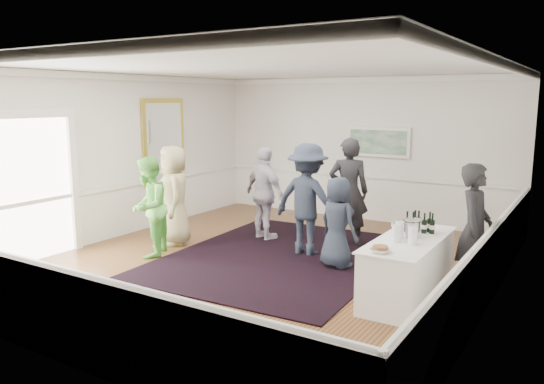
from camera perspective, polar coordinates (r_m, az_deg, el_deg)
The scene contains 23 objects.
floor at distance 8.95m, azimuth -0.58°, elevation -7.66°, with size 8.00×8.00×0.00m, color brown.
ceiling at distance 8.54m, azimuth -0.62°, elevation 13.26°, with size 7.00×8.00×0.02m, color white.
wall_left at distance 10.88m, azimuth -16.38°, elevation 3.71°, with size 0.02×8.00×3.20m, color white.
wall_right at distance 7.36m, azimuth 23.06°, elevation 0.50°, with size 0.02×8.00×3.20m, color white.
wall_back at distance 12.14m, azimuth 9.63°, elevation 4.58°, with size 7.00×0.02×3.20m, color white.
wall_front at distance 5.69m, azimuth -22.80°, elevation -2.04°, with size 7.00×0.02×3.20m, color white.
wainscoting at distance 8.81m, azimuth -0.59°, elevation -4.56°, with size 7.00×8.00×1.00m, color white, non-canonical shape.
mirror at distance 11.73m, azimuth -11.53°, elevation 5.32°, with size 0.05×1.25×1.85m.
doorway at distance 9.70m, azimuth -24.48°, elevation 1.42°, with size 0.10×1.78×2.56m.
landscape_painting at distance 11.93m, azimuth 11.33°, elevation 5.30°, with size 1.44×0.06×0.66m.
area_rug at distance 9.28m, azimuth 1.05°, elevation -6.94°, with size 3.55×4.66×0.02m, color black.
serving_table at distance 7.57m, azimuth 14.43°, elevation -7.92°, with size 0.79×2.07×0.84m.
bartender at distance 7.84m, azimuth 20.94°, elevation -3.84°, with size 0.68×0.44×1.85m, color black.
guest_tan at distance 10.07m, azimuth -10.50°, elevation -0.36°, with size 0.91×0.59×1.87m, color tan.
guest_green at distance 9.39m, azimuth -13.14°, elevation -1.58°, with size 0.85×0.66×1.74m, color #6ACC51.
guest_lilac at distance 10.24m, azimuth -0.78°, elevation -0.16°, with size 1.06×0.44×1.82m, color #BAB0C5.
guest_dark_a at distance 9.26m, azimuth 3.85°, elevation -0.82°, with size 1.27×0.73×1.96m, color #202735.
guest_dark_b at distance 9.94m, azimuth 8.22°, elevation 0.02°, with size 0.74×0.48×2.02m, color black.
guest_navy at distance 8.62m, azimuth 7.07°, elevation -3.28°, with size 0.73×0.47×1.49m, color #202735.
wine_bottles at distance 7.84m, azimuth 15.63°, elevation -3.05°, with size 0.42×0.20×0.31m.
juice_pitchers at distance 7.28m, azimuth 13.90°, elevation -4.25°, with size 0.36×0.33×0.24m.
ice_bucket at distance 7.55m, azimuth 14.83°, elevation -3.81°, with size 0.26×0.26×0.24m, color silver.
nut_bowl at distance 6.72m, azimuth 11.57°, elevation -6.05°, with size 0.26×0.26×0.08m.
Camera 1 is at (4.58, -7.19, 2.71)m, focal length 35.00 mm.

